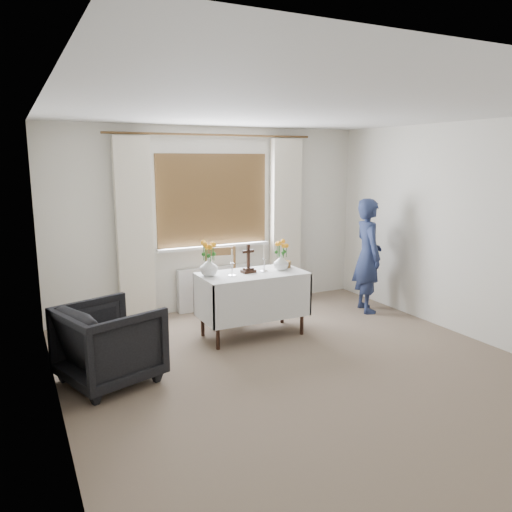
{
  "coord_description": "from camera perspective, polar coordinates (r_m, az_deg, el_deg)",
  "views": [
    {
      "loc": [
        -2.5,
        -3.89,
        2.07
      ],
      "look_at": [
        -0.07,
        1.01,
        1.0
      ],
      "focal_mm": 35.0,
      "sensor_mm": 36.0,
      "label": 1
    }
  ],
  "objects": [
    {
      "name": "candlestick_left",
      "position": [
        5.64,
        -2.77,
        -0.76
      ],
      "size": [
        0.1,
        0.1,
        0.31
      ],
      "primitive_type": null,
      "rotation": [
        0.0,
        0.0,
        -0.11
      ],
      "color": "silver",
      "rests_on": "altar_table"
    },
    {
      "name": "radiator",
      "position": [
        7.01,
        -4.61,
        -3.62
      ],
      "size": [
        1.1,
        0.1,
        0.6
      ],
      "primitive_type": "cube",
      "color": "silver",
      "rests_on": "ground"
    },
    {
      "name": "flower_vase_right",
      "position": [
        5.96,
        2.88,
        -0.73
      ],
      "size": [
        0.23,
        0.23,
        0.19
      ],
      "primitive_type": "imported",
      "rotation": [
        0.0,
        0.0,
        0.37
      ],
      "color": "silver",
      "rests_on": "altar_table"
    },
    {
      "name": "flower_vase_left",
      "position": [
        5.67,
        -5.41,
        -1.23
      ],
      "size": [
        0.23,
        0.23,
        0.21
      ],
      "primitive_type": "imported",
      "rotation": [
        0.0,
        0.0,
        0.14
      ],
      "color": "silver",
      "rests_on": "altar_table"
    },
    {
      "name": "wicker_basket",
      "position": [
        6.13,
        3.06,
        -0.93
      ],
      "size": [
        0.22,
        0.22,
        0.08
      ],
      "primitive_type": "cylinder",
      "rotation": [
        0.0,
        0.0,
        0.08
      ],
      "color": "brown",
      "rests_on": "altar_table"
    },
    {
      "name": "wooden_chair",
      "position": [
        6.4,
        -3.7,
        -3.4
      ],
      "size": [
        0.51,
        0.51,
        0.95
      ],
      "primitive_type": null,
      "rotation": [
        0.0,
        0.0,
        -0.18
      ],
      "color": "brown",
      "rests_on": "ground"
    },
    {
      "name": "person",
      "position": [
        6.95,
        12.66,
        0.05
      ],
      "size": [
        0.52,
        0.65,
        1.55
      ],
      "primitive_type": "imported",
      "rotation": [
        0.0,
        0.0,
        1.27
      ],
      "color": "navy",
      "rests_on": "ground"
    },
    {
      "name": "altar_table",
      "position": [
        5.92,
        -0.42,
        -5.54
      ],
      "size": [
        1.24,
        0.64,
        0.76
      ],
      "primitive_type": "cube",
      "color": "silver",
      "rests_on": "ground"
    },
    {
      "name": "ground",
      "position": [
        5.06,
        5.98,
        -13.15
      ],
      "size": [
        5.0,
        5.0,
        0.0
      ],
      "primitive_type": "plane",
      "color": "#806E58",
      "rests_on": "ground"
    },
    {
      "name": "armchair",
      "position": [
        4.92,
        -16.39,
        -9.56
      ],
      "size": [
        1.04,
        1.03,
        0.75
      ],
      "primitive_type": "imported",
      "rotation": [
        0.0,
        0.0,
        1.9
      ],
      "color": "black",
      "rests_on": "ground"
    },
    {
      "name": "wooden_cross",
      "position": [
        5.8,
        -0.88,
        -0.29
      ],
      "size": [
        0.17,
        0.13,
        0.34
      ],
      "primitive_type": null,
      "rotation": [
        0.0,
        0.0,
        0.13
      ],
      "color": "black",
      "rests_on": "altar_table"
    },
    {
      "name": "candlestick_right",
      "position": [
        5.85,
        0.95,
        -0.29
      ],
      "size": [
        0.11,
        0.11,
        0.32
      ],
      "primitive_type": null,
      "rotation": [
        0.0,
        0.0,
        -0.22
      ],
      "color": "silver",
      "rests_on": "altar_table"
    }
  ]
}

